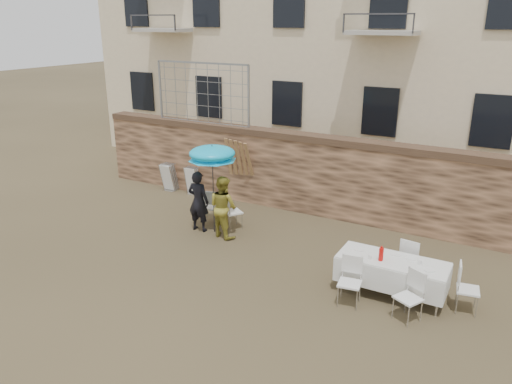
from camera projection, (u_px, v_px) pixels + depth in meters
The scene contains 17 objects.
ground at pixel (188, 282), 10.44m from camera, with size 80.00×80.00×0.00m, color brown.
stone_wall at pixel (292, 172), 14.21m from camera, with size 13.00×0.50×2.20m, color brown.
chain_link_fence at pixel (202, 94), 14.93m from camera, with size 3.20×0.06×1.80m, color gray, non-canonical shape.
man_suit at pixel (198, 201), 12.77m from camera, with size 0.58×0.38×1.60m, color black.
woman_dress at pixel (223, 207), 12.42m from camera, with size 0.77×0.60×1.58m, color gold.
umbrella at pixel (212, 156), 12.26m from camera, with size 1.20×1.20×2.14m.
couple_chair_left at pixel (211, 206), 13.32m from camera, with size 0.48×0.48×0.96m, color white, non-canonical shape.
couple_chair_right at pixel (233, 211), 13.00m from camera, with size 0.48×0.48×0.96m, color white, non-canonical shape.
banquet_table at pixel (393, 262), 9.73m from camera, with size 2.10×0.85×0.78m.
soda_bottle at pixel (381, 254), 9.64m from camera, with size 0.09×0.09×0.26m, color red.
table_chair_front_left at pixel (350, 282), 9.47m from camera, with size 0.48×0.48×0.96m, color white, non-canonical shape.
table_chair_front_right at pixel (408, 297), 8.96m from camera, with size 0.48×0.48×0.96m, color white, non-canonical shape.
table_chair_back at pixel (411, 259), 10.38m from camera, with size 0.48×0.48×0.96m, color white, non-canonical shape.
table_chair_side at pixel (468, 288), 9.25m from camera, with size 0.48×0.48×0.96m, color white, non-canonical shape.
chair_stack_left at pixel (172, 176), 16.00m from camera, with size 0.46×0.40×0.92m, color white, non-canonical shape.
chair_stack_right at pixel (194, 180), 15.58m from camera, with size 0.46×0.32×0.92m, color white, non-canonical shape.
wood_planks at pixel (239, 170), 14.73m from camera, with size 0.70×0.20×2.00m, color #A37749, non-canonical shape.
Camera 1 is at (5.74, -7.39, 5.20)m, focal length 35.00 mm.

